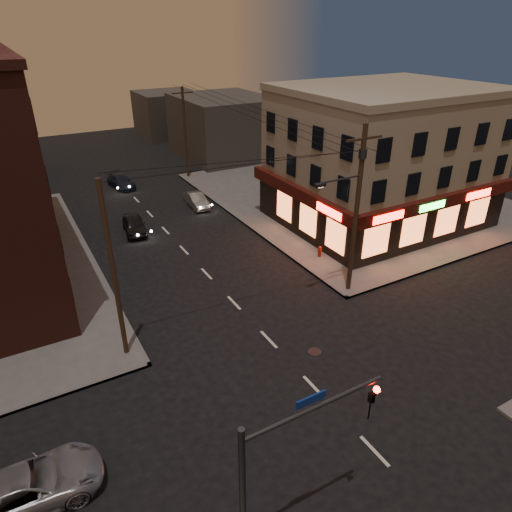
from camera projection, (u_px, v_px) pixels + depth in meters
ground at (314, 387)px, 20.81m from camera, size 120.00×120.00×0.00m
sidewalk_ne at (350, 195)px, 43.32m from camera, size 24.00×28.00×0.15m
pizza_building at (382, 157)px, 35.68m from camera, size 15.85×12.85×10.50m
bg_building_ne_a at (224, 127)px, 54.67m from camera, size 10.00×12.00×7.00m
bg_building_ne_b at (168, 114)px, 64.84m from camera, size 8.00×8.00×6.00m
utility_pole_main at (356, 203)px, 25.56m from camera, size 4.20×0.44×10.00m
utility_pole_far at (185, 133)px, 46.36m from camera, size 0.26×0.26×9.00m
utility_pole_west at (114, 274)px, 20.72m from camera, size 0.24×0.24×9.00m
traffic_signal at (277, 474)px, 12.14m from camera, size 4.49×0.32×6.47m
suv_cross at (27, 487)px, 15.58m from camera, size 5.10×2.43×1.40m
sedan_near at (134, 225)px, 35.60m from camera, size 2.08×4.07×1.33m
sedan_mid at (197, 200)px, 40.60m from camera, size 1.52×3.81×1.23m
sedan_far at (121, 181)px, 45.36m from camera, size 2.26×4.40×1.22m
fire_hydrant at (320, 251)px, 31.77m from camera, size 0.35×0.35×0.80m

